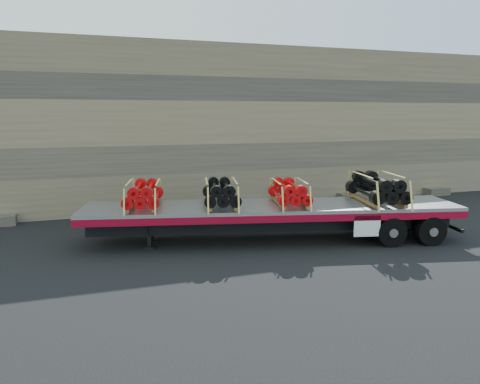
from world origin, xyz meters
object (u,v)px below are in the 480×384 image
at_px(bundle_midfront, 221,194).
at_px(bundle_midrear, 289,193).
at_px(trailer, 271,223).
at_px(bundle_front, 144,195).
at_px(bundle_rear, 377,189).

relative_size(bundle_midfront, bundle_midrear, 1.05).
bearing_deg(bundle_midrear, trailer, -180.00).
bearing_deg(bundle_front, bundle_midrear, 0.00).
height_order(bundle_midfront, bundle_rear, bundle_rear).
xyz_separation_m(bundle_front, bundle_midrear, (4.46, -1.06, -0.01)).
height_order(trailer, bundle_front, bundle_front).
bearing_deg(trailer, bundle_midrear, 0.00).
bearing_deg(trailer, bundle_front, 180.00).
distance_m(bundle_midfront, bundle_midrear, 2.19).
relative_size(trailer, bundle_rear, 4.75).
xyz_separation_m(trailer, bundle_midfront, (-1.58, 0.38, 0.98)).
bearing_deg(trailer, bundle_rear, 0.00).
bearing_deg(bundle_midfront, bundle_front, -180.00).
xyz_separation_m(bundle_midfront, bundle_rear, (4.96, -1.18, 0.06)).
distance_m(trailer, bundle_front, 4.15).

